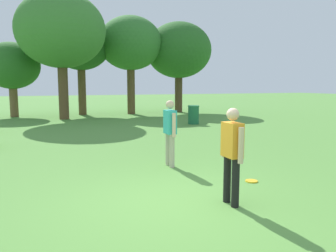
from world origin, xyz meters
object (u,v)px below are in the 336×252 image
object	(u,v)px
person_catcher	(232,150)
tree_broad_center	(61,31)
tree_tall_left	(12,66)
tree_far_right	(81,46)
tree_slender_mid	(130,44)
trash_can_further_along	(193,115)
frisbee	(251,181)
tree_back_left	(179,51)
person_thrower	(170,129)

from	to	relation	value
person_catcher	tree_broad_center	distance (m)	16.22
tree_tall_left	tree_far_right	world-z (taller)	tree_far_right
tree_slender_mid	trash_can_further_along	bearing A→B (deg)	-78.77
tree_broad_center	tree_slender_mid	world-z (taller)	tree_broad_center
person_catcher	tree_broad_center	world-z (taller)	tree_broad_center
tree_broad_center	tree_far_right	distance (m)	2.95
tree_far_right	person_catcher	bearing A→B (deg)	-89.72
frisbee	tree_far_right	world-z (taller)	tree_far_right
frisbee	trash_can_further_along	xyz separation A→B (m)	(3.39, 9.64, 0.47)
person_catcher	tree_slender_mid	distance (m)	18.23
tree_slender_mid	tree_back_left	world-z (taller)	tree_slender_mid
tree_back_left	tree_far_right	bearing A→B (deg)	176.03
tree_tall_left	tree_broad_center	size ratio (longest dim) A/B	0.64
tree_broad_center	person_thrower	bearing A→B (deg)	-83.19
trash_can_further_along	tree_back_left	xyz separation A→B (m)	(2.26, 7.08, 3.98)
tree_far_right	tree_back_left	distance (m)	6.88
tree_broad_center	frisbee	bearing A→B (deg)	-79.91
tree_back_left	tree_slender_mid	bearing A→B (deg)	-177.85
tree_slender_mid	tree_broad_center	bearing A→B (deg)	-157.23
tree_broad_center	tree_back_left	bearing A→B (deg)	14.11
trash_can_further_along	person_catcher	bearing A→B (deg)	-113.08
trash_can_further_along	tree_tall_left	world-z (taller)	tree_tall_left
person_catcher	tree_far_right	distance (m)	18.52
person_catcher	person_thrower	bearing A→B (deg)	89.12
tree_tall_left	tree_broad_center	distance (m)	4.36
frisbee	tree_broad_center	distance (m)	15.71
trash_can_further_along	tree_far_right	bearing A→B (deg)	121.36
tree_slender_mid	person_thrower	bearing A→B (deg)	-101.88
person_catcher	frisbee	bearing A→B (deg)	40.61
tree_broad_center	person_catcher	bearing A→B (deg)	-84.58
person_catcher	tree_far_right	size ratio (longest dim) A/B	0.26
person_thrower	trash_can_further_along	xyz separation A→B (m)	(4.47, 7.76, -0.46)
person_catcher	tree_slender_mid	world-z (taller)	tree_slender_mid
tree_broad_center	tree_far_right	size ratio (longest dim) A/B	1.16
tree_back_left	tree_tall_left	bearing A→B (deg)	176.64
tree_slender_mid	tree_back_left	bearing A→B (deg)	2.15
person_thrower	person_catcher	distance (m)	2.84
person_thrower	tree_far_right	distance (m)	15.74
frisbee	trash_can_further_along	size ratio (longest dim) A/B	0.27
tree_far_right	tree_broad_center	bearing A→B (deg)	-118.63
tree_broad_center	tree_tall_left	bearing A→B (deg)	135.90
trash_can_further_along	tree_tall_left	bearing A→B (deg)	138.73
person_catcher	trash_can_further_along	bearing A→B (deg)	66.92
frisbee	tree_far_right	distance (m)	17.83
person_catcher	tree_broad_center	size ratio (longest dim) A/B	0.23
tree_broad_center	tree_slender_mid	distance (m)	5.02
person_thrower	tree_broad_center	world-z (taller)	tree_broad_center
trash_can_further_along	tree_tall_left	size ratio (longest dim) A/B	0.21
person_thrower	tree_back_left	distance (m)	16.67
tree_slender_mid	tree_back_left	xyz separation A→B (m)	(3.64, 0.14, -0.31)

